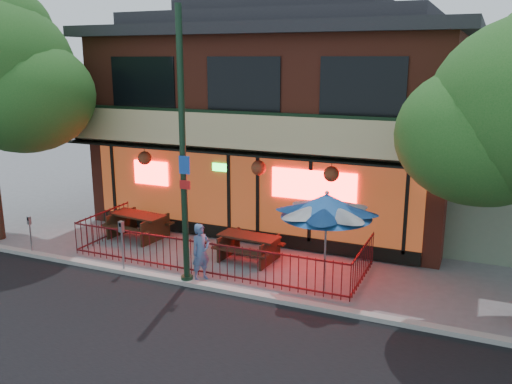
# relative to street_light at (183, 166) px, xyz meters

# --- Properties ---
(ground) EXTENTS (80.00, 80.00, 0.00)m
(ground) POSITION_rel_street_light_xyz_m (-0.00, 0.40, -3.15)
(ground) COLOR gray
(ground) RESTS_ON ground
(curb) EXTENTS (80.00, 0.25, 0.12)m
(curb) POSITION_rel_street_light_xyz_m (-0.00, -0.10, -3.09)
(curb) COLOR #999993
(curb) RESTS_ON ground
(restaurant_building) EXTENTS (12.96, 9.49, 8.05)m
(restaurant_building) POSITION_rel_street_light_xyz_m (-0.00, 7.51, 0.98)
(restaurant_building) COLOR maroon
(restaurant_building) RESTS_ON ground
(patio_fence) EXTENTS (8.44, 2.62, 1.00)m
(patio_fence) POSITION_rel_street_light_xyz_m (-0.00, 0.91, -2.52)
(patio_fence) COLOR #480F13
(patio_fence) RESTS_ON ground
(street_light) EXTENTS (0.43, 0.32, 7.00)m
(street_light) POSITION_rel_street_light_xyz_m (0.00, 0.00, 0.00)
(street_light) COLOR black
(street_light) RESTS_ON ground
(picnic_table_left) EXTENTS (2.06, 1.67, 0.81)m
(picnic_table_left) POSITION_rel_street_light_xyz_m (-3.37, 2.59, -2.62)
(picnic_table_left) COLOR #362313
(picnic_table_left) RESTS_ON ground
(picnic_table_right) EXTENTS (1.86, 1.48, 0.76)m
(picnic_table_right) POSITION_rel_street_light_xyz_m (0.80, 2.20, -2.65)
(picnic_table_right) COLOR #381E13
(picnic_table_right) RESTS_ON ground
(patio_umbrella) EXTENTS (2.26, 2.26, 2.59)m
(patio_umbrella) POSITION_rel_street_light_xyz_m (3.40, 1.10, -0.94)
(patio_umbrella) COLOR gray
(patio_umbrella) RESTS_ON ground
(pedestrian) EXTENTS (0.57, 0.67, 1.54)m
(pedestrian) POSITION_rel_street_light_xyz_m (0.22, 0.37, -2.38)
(pedestrian) COLOR #4F6C9F
(pedestrian) RESTS_ON ground
(parking_meter_near) EXTENTS (0.15, 0.13, 1.48)m
(parking_meter_near) POSITION_rel_street_light_xyz_m (-1.96, -0.08, -2.15)
(parking_meter_near) COLOR #9FA0A7
(parking_meter_near) RESTS_ON ground
(parking_meter_far) EXTENTS (0.12, 0.11, 1.19)m
(parking_meter_far) POSITION_rel_street_light_xyz_m (-5.38, 0.00, -2.34)
(parking_meter_far) COLOR gray
(parking_meter_far) RESTS_ON ground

